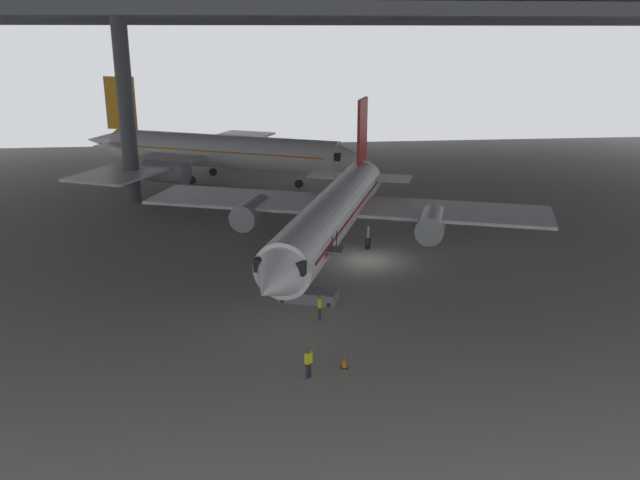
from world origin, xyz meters
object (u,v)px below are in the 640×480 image
at_px(traffic_cone_orange, 344,362).
at_px(airplane_distant, 217,151).
at_px(baggage_tug, 436,224).
at_px(boarding_stairs, 309,290).
at_px(crew_worker_near_nose, 308,361).
at_px(crew_worker_by_stairs, 320,306).
at_px(airplane_main, 334,212).

bearing_deg(traffic_cone_orange, airplane_distant, 99.79).
distance_m(airplane_distant, baggage_tug, 28.98).
height_order(traffic_cone_orange, baggage_tug, baggage_tug).
distance_m(traffic_cone_orange, baggage_tug, 25.60).
bearing_deg(boarding_stairs, airplane_distant, 100.74).
bearing_deg(crew_worker_near_nose, baggage_tug, 61.01).
distance_m(crew_worker_by_stairs, airplane_distant, 39.52).
height_order(boarding_stairs, crew_worker_near_nose, boarding_stairs).
bearing_deg(baggage_tug, crew_worker_by_stairs, -124.76).
bearing_deg(crew_worker_near_nose, traffic_cone_orange, 22.98).
relative_size(boarding_stairs, crew_worker_near_nose, 2.82).
relative_size(airplane_main, traffic_cone_orange, 53.67).
xyz_separation_m(boarding_stairs, baggage_tug, (12.20, 14.17, -0.19)).
distance_m(crew_worker_near_nose, crew_worker_by_stairs, 6.79).
distance_m(boarding_stairs, crew_worker_by_stairs, 2.95).
relative_size(boarding_stairs, baggage_tug, 1.79).
relative_size(airplane_distant, baggage_tug, 13.48).
bearing_deg(airplane_main, boarding_stairs, -107.02).
height_order(crew_worker_near_nose, airplane_distant, airplane_distant).
xyz_separation_m(crew_worker_near_nose, traffic_cone_orange, (1.86, 0.79, -0.60)).
distance_m(boarding_stairs, crew_worker_near_nose, 9.64).
xyz_separation_m(crew_worker_by_stairs, baggage_tug, (11.87, 17.10, -0.37)).
xyz_separation_m(boarding_stairs, traffic_cone_orange, (0.90, -8.80, -0.42)).
relative_size(airplane_main, crew_worker_by_stairs, 20.34).
height_order(crew_worker_by_stairs, airplane_distant, airplane_distant).
height_order(boarding_stairs, crew_worker_by_stairs, boarding_stairs).
bearing_deg(crew_worker_by_stairs, airplane_distant, 100.43).
distance_m(boarding_stairs, baggage_tug, 18.70).
height_order(airplane_distant, baggage_tug, airplane_distant).
height_order(airplane_main, airplane_distant, airplane_distant).
bearing_deg(airplane_distant, crew_worker_by_stairs, -79.57).
bearing_deg(airplane_distant, baggage_tug, -48.77).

